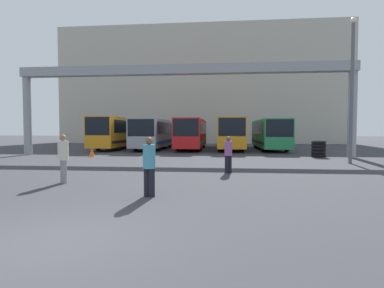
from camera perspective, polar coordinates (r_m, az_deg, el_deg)
ground_plane at (r=5.93m, az=-26.57°, el=-17.02°), size 200.00×200.00×0.00m
building_backdrop at (r=50.58m, az=2.12°, el=10.43°), size 43.70×12.00×17.66m
overhead_gantry at (r=23.08m, az=-2.06°, el=11.97°), size 25.40×0.80×6.88m
bus_slot_0 at (r=33.24m, az=-13.55°, el=2.39°), size 2.46×12.04×3.24m
bus_slot_1 at (r=31.51m, az=-7.18°, el=2.23°), size 2.60×10.67×3.04m
bus_slot_2 at (r=31.17m, az=0.01°, el=2.27°), size 2.44×11.24×3.06m
bus_slot_3 at (r=31.64m, az=7.22°, el=2.32°), size 2.52×12.46×3.13m
bus_slot_4 at (r=31.02m, az=14.55°, el=2.09°), size 2.48×10.48×2.98m
pedestrian_mid_right at (r=13.85m, az=6.93°, el=-1.83°), size 0.35×0.35×1.68m
pedestrian_mid_left at (r=8.94m, az=-8.16°, el=-4.00°), size 0.37×0.37×1.77m
pedestrian_near_left at (r=12.09m, az=-23.32°, el=-2.36°), size 0.38×0.38×1.81m
traffic_cone at (r=23.49m, az=-18.54°, el=-1.53°), size 0.41×0.41×0.64m
tire_stack at (r=23.78m, az=22.96°, el=-0.87°), size 1.04×1.04×1.20m
lamp_post at (r=20.20m, az=28.18°, el=9.89°), size 0.36×0.36×8.53m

